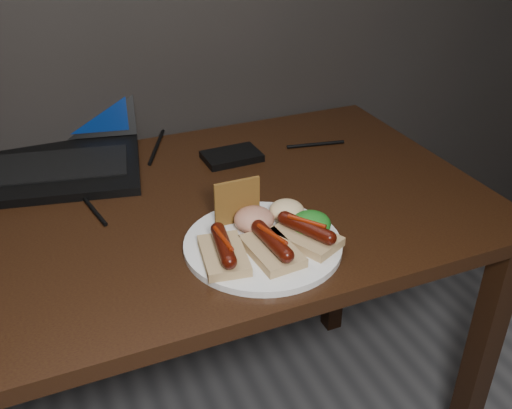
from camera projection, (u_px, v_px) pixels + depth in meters
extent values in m
cube|color=black|center=(134.00, 224.00, 1.08)|extent=(1.40, 0.70, 0.03)
cube|color=black|center=(476.00, 373.00, 1.25)|extent=(0.05, 0.05, 0.72)
cube|color=black|center=(339.00, 235.00, 1.73)|extent=(0.05, 0.05, 0.72)
cube|color=black|center=(58.00, 169.00, 1.23)|extent=(0.39, 0.33, 0.02)
cube|color=black|center=(57.00, 165.00, 1.22)|extent=(0.32, 0.20, 0.00)
cube|color=black|center=(56.00, 88.00, 1.31)|extent=(0.36, 0.16, 0.23)
cube|color=navy|center=(56.00, 88.00, 1.31)|extent=(0.32, 0.13, 0.20)
cube|color=black|center=(232.00, 156.00, 1.28)|extent=(0.13, 0.09, 0.02)
cylinder|color=black|center=(89.00, 204.00, 1.11)|extent=(0.04, 0.18, 0.01)
cylinder|color=black|center=(158.00, 144.00, 1.35)|extent=(0.10, 0.20, 0.01)
cylinder|color=black|center=(316.00, 144.00, 1.35)|extent=(0.14, 0.03, 0.01)
cylinder|color=white|center=(263.00, 244.00, 0.99)|extent=(0.32, 0.32, 0.01)
cube|color=#CFB579|center=(224.00, 255.00, 0.93)|extent=(0.09, 0.12, 0.02)
cylinder|color=#511305|center=(223.00, 245.00, 0.92)|extent=(0.04, 0.10, 0.02)
sphere|color=#511305|center=(229.00, 262.00, 0.88)|extent=(0.02, 0.02, 0.02)
sphere|color=#511305|center=(218.00, 229.00, 0.96)|extent=(0.02, 0.02, 0.02)
cylinder|color=maroon|center=(223.00, 239.00, 0.92)|extent=(0.01, 0.07, 0.01)
cube|color=#CFB579|center=(272.00, 251.00, 0.94)|extent=(0.08, 0.12, 0.02)
cylinder|color=#511305|center=(272.00, 241.00, 0.93)|extent=(0.03, 0.10, 0.02)
sphere|color=#511305|center=(287.00, 256.00, 0.90)|extent=(0.03, 0.02, 0.02)
sphere|color=#511305|center=(259.00, 227.00, 0.97)|extent=(0.03, 0.02, 0.02)
cylinder|color=maroon|center=(272.00, 234.00, 0.93)|extent=(0.03, 0.07, 0.01)
cube|color=#CFB579|center=(306.00, 238.00, 0.98)|extent=(0.11, 0.13, 0.02)
cylinder|color=#511305|center=(306.00, 228.00, 0.97)|extent=(0.06, 0.10, 0.02)
sphere|color=#511305|center=(329.00, 238.00, 0.94)|extent=(0.03, 0.02, 0.02)
sphere|color=#511305|center=(285.00, 218.00, 0.99)|extent=(0.03, 0.02, 0.02)
cylinder|color=maroon|center=(307.00, 221.00, 0.96)|extent=(0.05, 0.06, 0.01)
cube|color=#925C28|center=(237.00, 202.00, 1.02)|extent=(0.09, 0.01, 0.08)
ellipsoid|color=#136017|center=(311.00, 224.00, 1.00)|extent=(0.07, 0.07, 0.04)
ellipsoid|color=maroon|center=(254.00, 219.00, 1.01)|extent=(0.07, 0.07, 0.04)
ellipsoid|color=beige|center=(287.00, 210.00, 1.04)|extent=(0.06, 0.06, 0.04)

